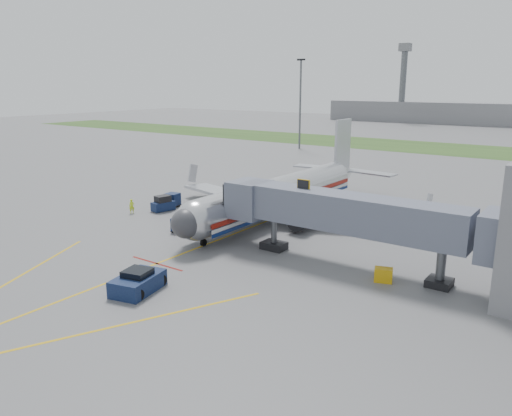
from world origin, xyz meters
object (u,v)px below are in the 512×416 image
Objects in this scene: pushback_tug at (138,282)px; baggage_tug at (163,204)px; ramp_worker at (132,206)px; airliner at (280,194)px; belt_loader at (231,202)px.

pushback_tug is 24.17m from baggage_tug.
ramp_worker reaches higher than pushback_tug.
baggage_tug is (-12.84, -6.03, -1.82)m from airliner.
airliner is 24.40m from pushback_tug.
airliner reaches higher than baggage_tug.
ramp_worker is at bearing -126.38° from belt_loader.
ramp_worker is (-18.17, 15.11, 0.14)m from pushback_tug.
belt_loader reaches higher than ramp_worker.
baggage_tug is (-16.03, 18.08, 0.12)m from pushback_tug.
ramp_worker is (-2.13, -2.97, 0.02)m from baggage_tug.
baggage_tug is at bearing -126.69° from belt_loader.
baggage_tug is 3.66m from ramp_worker.
baggage_tug is 1.71× the size of ramp_worker.
baggage_tug is at bearing 131.57° from pushback_tug.
airliner is 17.57m from ramp_worker.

